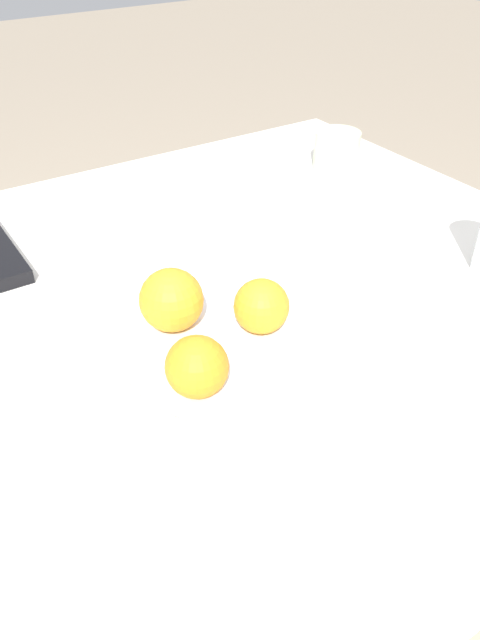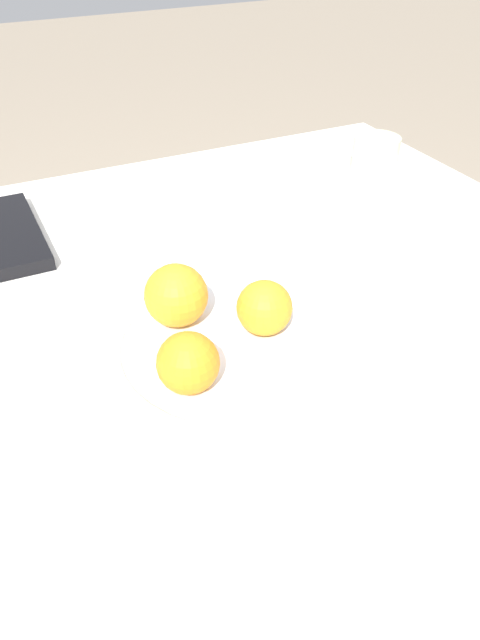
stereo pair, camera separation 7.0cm
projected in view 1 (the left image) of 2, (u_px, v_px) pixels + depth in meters
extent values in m
plane|color=gray|center=(192.00, 575.00, 1.31)|extent=(12.00, 12.00, 0.00)
cube|color=silver|center=(182.00, 455.00, 1.09)|extent=(1.19, 0.82, 0.74)
cylinder|color=silver|center=(240.00, 349.00, 0.73)|extent=(0.30, 0.30, 0.02)
torus|color=silver|center=(240.00, 344.00, 0.72)|extent=(0.30, 0.30, 0.01)
sphere|color=orange|center=(197.00, 367.00, 0.64)|extent=(0.07, 0.07, 0.07)
sphere|color=orange|center=(261.00, 306.00, 0.73)|extent=(0.07, 0.07, 0.07)
sphere|color=orange|center=(171.00, 300.00, 0.73)|extent=(0.08, 0.08, 0.08)
cylinder|color=beige|center=(337.00, 150.00, 1.16)|extent=(0.08, 0.08, 0.07)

